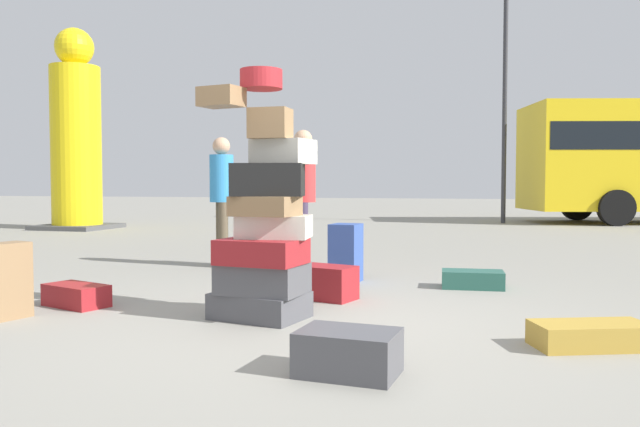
# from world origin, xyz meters

# --- Properties ---
(ground_plane) EXTENTS (80.00, 80.00, 0.00)m
(ground_plane) POSITION_xyz_m (0.00, 0.00, 0.00)
(ground_plane) COLOR gray
(suitcase_tower) EXTENTS (0.83, 0.72, 1.94)m
(suitcase_tower) POSITION_xyz_m (-0.28, 0.16, 0.72)
(suitcase_tower) COLOR #4C4C51
(suitcase_tower) RESTS_ON ground
(suitcase_charcoal_left_side) EXTENTS (0.57, 0.43, 0.25)m
(suitcase_charcoal_left_side) POSITION_xyz_m (0.67, -1.09, 0.12)
(suitcase_charcoal_left_side) COLOR #4C4C51
(suitcase_charcoal_left_side) RESTS_ON ground
(suitcase_maroon_right_side) EXTENTS (0.63, 0.47, 0.19)m
(suitcase_maroon_right_side) POSITION_xyz_m (-2.01, 0.20, 0.09)
(suitcase_maroon_right_side) COLOR maroon
(suitcase_maroon_right_side) RESTS_ON ground
(suitcase_navy_upright_blue) EXTENTS (0.33, 0.36, 0.62)m
(suitcase_navy_upright_blue) POSITION_xyz_m (-0.07, 2.12, 0.31)
(suitcase_navy_upright_blue) COLOR #334F99
(suitcase_navy_upright_blue) RESTS_ON ground
(suitcase_brown_behind_tower) EXTENTS (0.30, 0.41, 0.59)m
(suitcase_brown_behind_tower) POSITION_xyz_m (-2.23, -0.39, 0.30)
(suitcase_brown_behind_tower) COLOR olive
(suitcase_brown_behind_tower) RESTS_ON ground
(suitcase_tan_foreground_near) EXTENTS (0.81, 0.57, 0.16)m
(suitcase_tan_foreground_near) POSITION_xyz_m (2.05, -0.12, 0.08)
(suitcase_tan_foreground_near) COLOR #B28C33
(suitcase_tan_foreground_near) RESTS_ON ground
(suitcase_teal_foreground_far) EXTENTS (0.63, 0.38, 0.18)m
(suitcase_teal_foreground_far) POSITION_xyz_m (1.25, 2.06, 0.09)
(suitcase_teal_foreground_far) COLOR #26594C
(suitcase_teal_foreground_far) RESTS_ON ground
(suitcase_maroon_white_trunk) EXTENTS (0.83, 0.53, 0.31)m
(suitcase_maroon_white_trunk) POSITION_xyz_m (-0.14, 1.12, 0.15)
(suitcase_maroon_white_trunk) COLOR maroon
(suitcase_maroon_white_trunk) RESTS_ON ground
(person_bearded_onlooker) EXTENTS (0.30, 0.31, 1.64)m
(person_bearded_onlooker) POSITION_xyz_m (-1.87, 2.92, 0.98)
(person_bearded_onlooker) COLOR brown
(person_bearded_onlooker) RESTS_ON ground
(person_tourist_with_camera) EXTENTS (0.30, 0.33, 1.70)m
(person_tourist_with_camera) POSITION_xyz_m (-0.77, 2.86, 1.02)
(person_tourist_with_camera) COLOR #3F334C
(person_tourist_with_camera) RESTS_ON ground
(yellow_dummy_statue) EXTENTS (1.57, 1.57, 4.62)m
(yellow_dummy_statue) POSITION_xyz_m (-7.87, 8.22, 2.07)
(yellow_dummy_statue) COLOR yellow
(yellow_dummy_statue) RESTS_ON ground
(lamp_post) EXTENTS (0.36, 0.36, 6.38)m
(lamp_post) POSITION_xyz_m (1.75, 12.99, 4.14)
(lamp_post) COLOR #333338
(lamp_post) RESTS_ON ground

